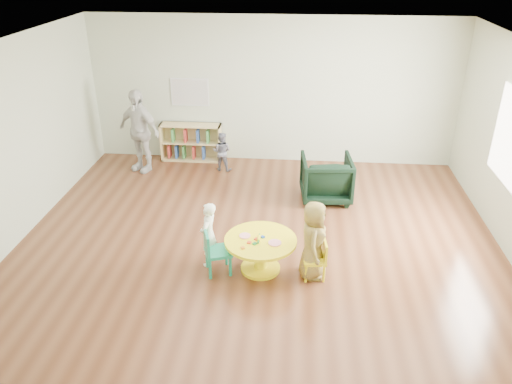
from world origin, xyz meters
TOP-DOWN VIEW (x-y plane):
  - room at (0.01, 0.00)m, footprint 7.10×7.00m
  - activity_table at (0.09, -0.82)m, footprint 0.95×0.95m
  - kid_chair_left at (-0.51, -0.93)m, footprint 0.42×0.42m
  - kid_chair_right at (0.84, -0.91)m, footprint 0.32×0.32m
  - bookshelf at (-1.61, 2.86)m, footprint 1.20×0.30m
  - alphabet_poster at (-1.60, 2.98)m, footprint 0.74×0.01m
  - armchair at (1.02, 1.34)m, footprint 0.89×0.91m
  - child_left at (-0.62, -0.74)m, footprint 0.28×0.37m
  - child_right at (0.77, -0.89)m, footprint 0.36×0.54m
  - toddler at (-0.92, 2.39)m, footprint 0.41×0.34m
  - adult_caretaker at (-2.45, 2.27)m, footprint 1.00×0.75m

SIDE VIEW (x-z plane):
  - kid_chair_right at x=0.84m, z-range 0.02..0.56m
  - activity_table at x=0.09m, z-range 0.07..0.59m
  - kid_chair_left at x=-0.51m, z-range 0.02..0.65m
  - bookshelf at x=-1.61m, z-range -0.01..0.74m
  - toddler at x=-0.92m, z-range 0.00..0.76m
  - armchair at x=1.02m, z-range 0.00..0.77m
  - child_left at x=-0.62m, z-range 0.00..0.92m
  - child_right at x=0.77m, z-range 0.00..1.08m
  - adult_caretaker at x=-2.45m, z-range 0.00..1.58m
  - alphabet_poster at x=-1.60m, z-range 1.08..1.62m
  - room at x=0.01m, z-range 0.49..3.29m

